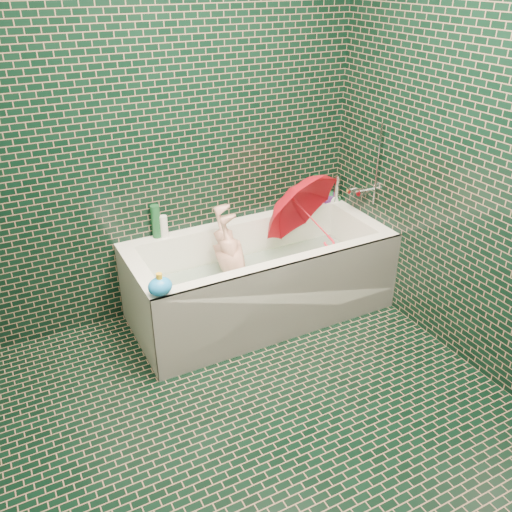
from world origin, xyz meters
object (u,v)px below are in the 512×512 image
bathtub (261,286)px  child (237,274)px  umbrella (311,218)px  rubber_duck (306,200)px  bath_toy (160,286)px

bathtub → child: (-0.15, 0.06, 0.10)m
umbrella → rubber_duck: bearing=52.0°
child → rubber_duck: (0.71, 0.29, 0.28)m
bathtub → child: bathtub is taller
bathtub → umbrella: (0.39, 0.02, 0.41)m
umbrella → bath_toy: (-1.17, -0.35, -0.01)m
bath_toy → umbrella: bearing=24.2°
bathtub → child: bearing=156.8°
umbrella → child: bearing=165.3°
umbrella → bath_toy: size_ratio=3.97×
bathtub → umbrella: umbrella is taller
bathtub → rubber_duck: size_ratio=16.22×
bathtub → bath_toy: 0.93m
bath_toy → child: bearing=39.1°
umbrella → bathtub: bearing=173.0°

